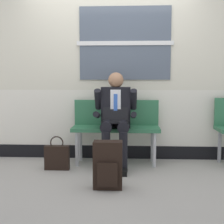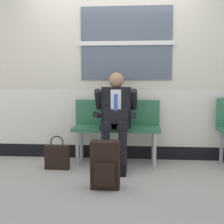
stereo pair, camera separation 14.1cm
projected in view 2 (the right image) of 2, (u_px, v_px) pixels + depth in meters
The scene contains 6 objects.
ground_plane at pixel (108, 169), 4.05m from camera, with size 18.00×18.00×0.00m, color #9E9991.
station_wall at pixel (113, 63), 4.50m from camera, with size 5.07×0.17×2.85m.
bench_with_person at pixel (117, 124), 4.31m from camera, with size 1.20×0.42×0.88m.
person_seated at pixel (116, 116), 4.10m from camera, with size 0.57×0.70×1.27m.
backpack at pixel (105, 165), 3.30m from camera, with size 0.31×0.20×0.52m.
handbag at pixel (57, 156), 4.02m from camera, with size 0.32×0.08×0.45m.
Camera 2 is at (0.39, -3.93, 1.18)m, focal length 49.17 mm.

